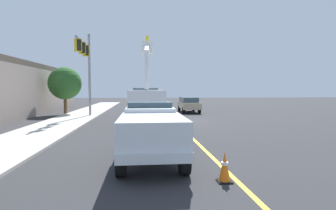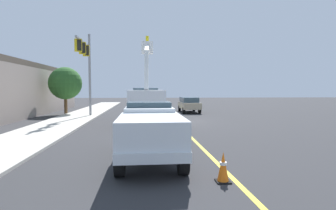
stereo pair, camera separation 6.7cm
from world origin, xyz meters
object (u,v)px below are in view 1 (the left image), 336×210
(utility_bucket_truck, at_px, (146,102))
(service_pickup_truck, at_px, (151,130))
(traffic_signal_mast, at_px, (86,60))
(passing_minivan, at_px, (189,104))
(traffic_cone_leading, at_px, (225,167))
(traffic_cone_mid_front, at_px, (169,114))

(utility_bucket_truck, height_order, service_pickup_truck, utility_bucket_truck)
(service_pickup_truck, relative_size, traffic_signal_mast, 0.73)
(service_pickup_truck, height_order, passing_minivan, service_pickup_truck)
(traffic_cone_leading, height_order, traffic_cone_mid_front, traffic_cone_leading)
(utility_bucket_truck, xyz_separation_m, traffic_cone_leading, (-13.73, -2.25, -1.18))
(service_pickup_truck, xyz_separation_m, traffic_cone_mid_front, (14.86, -1.86, -0.78))
(passing_minivan, xyz_separation_m, traffic_cone_leading, (-22.59, 2.51, -0.55))
(service_pickup_truck, distance_m, traffic_cone_mid_front, 15.00)
(traffic_cone_leading, xyz_separation_m, traffic_signal_mast, (17.11, 7.52, 4.75))
(service_pickup_truck, height_order, traffic_cone_leading, service_pickup_truck)
(utility_bucket_truck, height_order, traffic_cone_leading, utility_bucket_truck)
(service_pickup_truck, distance_m, traffic_signal_mast, 16.10)
(utility_bucket_truck, xyz_separation_m, traffic_cone_mid_front, (3.66, -2.10, -1.26))
(passing_minivan, relative_size, traffic_cone_leading, 5.68)
(service_pickup_truck, relative_size, traffic_cone_mid_front, 8.09)
(utility_bucket_truck, distance_m, service_pickup_truck, 11.21)
(traffic_signal_mast, bearing_deg, service_pickup_truck, -159.28)
(traffic_cone_leading, distance_m, traffic_signal_mast, 19.28)
(utility_bucket_truck, bearing_deg, service_pickup_truck, -178.81)
(traffic_cone_leading, bearing_deg, traffic_cone_mid_front, 0.49)
(service_pickup_truck, height_order, traffic_signal_mast, traffic_signal_mast)
(traffic_cone_mid_front, distance_m, traffic_signal_mast, 8.82)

